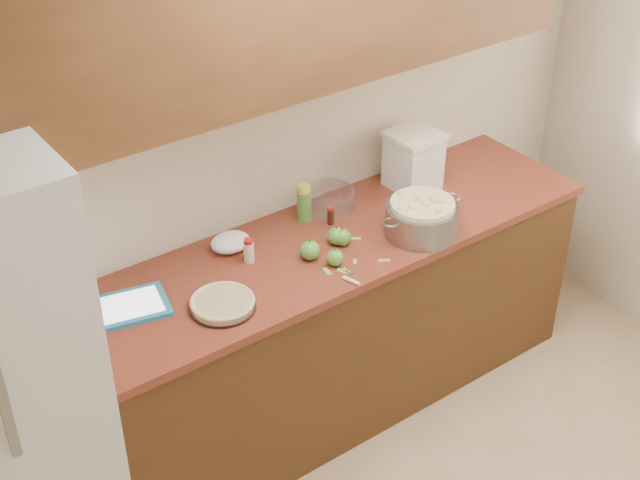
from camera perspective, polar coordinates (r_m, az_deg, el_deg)
room_shell at (r=2.72m, az=18.43°, el=-7.66°), size 3.60×3.60×3.60m
counter_run at (r=4.03m, az=-0.29°, el=-5.80°), size 2.64×0.68×0.92m
pie at (r=3.42m, az=-6.25°, el=-4.07°), size 0.26×0.26×0.04m
colander at (r=3.82m, az=6.52°, el=1.40°), size 0.42×0.32×0.16m
flour_canister at (r=4.14m, az=5.99°, el=5.13°), size 0.23×0.23×0.27m
tablet at (r=3.48m, az=-12.06°, el=-4.20°), size 0.33×0.28×0.02m
paring_knife at (r=3.55m, az=1.95°, el=-2.52°), size 0.06×0.16×0.02m
lemon_bottle at (r=3.89m, az=-1.02°, el=2.36°), size 0.06×0.06×0.17m
cinnamon_shaker at (r=3.64m, az=-4.58°, el=-0.71°), size 0.04×0.04×0.11m
vanilla_bottle at (r=3.88m, az=0.68°, el=1.55°), size 0.03×0.03×0.08m
mixing_bowl at (r=3.99m, az=0.54°, el=2.68°), size 0.24×0.24×0.09m
paper_towel at (r=3.73m, az=-5.76°, el=-0.14°), size 0.21×0.19×0.07m
apple_left at (r=3.65m, az=-0.65°, el=-0.66°), size 0.08×0.08×0.10m
apple_center at (r=3.75m, az=1.05°, el=0.26°), size 0.08×0.08×0.09m
apple_front at (r=3.62m, az=0.96°, el=-1.13°), size 0.07×0.07×0.08m
apple_extra at (r=3.75m, az=1.43°, el=0.19°), size 0.08×0.08×0.09m
peel_a at (r=3.66m, az=2.25°, el=-1.39°), size 0.04×0.04×0.00m
peel_b at (r=3.60m, az=0.47°, el=-2.03°), size 0.03×0.05×0.00m
peel_c at (r=3.80m, az=2.29°, el=0.09°), size 0.05×0.04×0.00m
peel_d at (r=3.61m, az=1.69°, el=-1.98°), size 0.02×0.04×0.00m
peel_e at (r=3.67m, az=4.12°, el=-1.31°), size 0.05×0.04×0.00m
peel_f at (r=3.60m, az=1.46°, el=-2.02°), size 0.04×0.05×0.00m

